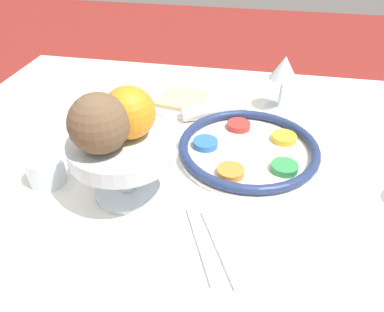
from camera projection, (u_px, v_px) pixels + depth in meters
name	position (u px, v px, depth m)	size (l,w,h in m)	color
dining_table	(186.00, 256.00, 1.03)	(1.20, 0.92, 0.72)	white
seder_plate	(248.00, 149.00, 0.80)	(0.30, 0.30, 0.03)	silver
wine_glass	(284.00, 71.00, 0.92)	(0.07, 0.07, 0.14)	silver
fruit_stand	(123.00, 153.00, 0.66)	(0.19, 0.19, 0.12)	silver
orange_fruit	(129.00, 113.00, 0.62)	(0.09, 0.09, 0.09)	orange
coconut	(99.00, 124.00, 0.59)	(0.10, 0.10, 0.10)	brown
bread_plate	(181.00, 101.00, 0.99)	(0.17, 0.17, 0.02)	silver
napkin_roll	(214.00, 110.00, 0.93)	(0.16, 0.10, 0.04)	white
cup_far	(46.00, 170.00, 0.72)	(0.07, 0.07, 0.06)	silver
fork_left	(221.00, 246.00, 0.60)	(0.09, 0.16, 0.01)	silver
fork_right	(203.00, 243.00, 0.60)	(0.09, 0.16, 0.01)	silver
spoon	(210.00, 108.00, 0.97)	(0.15, 0.03, 0.01)	silver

